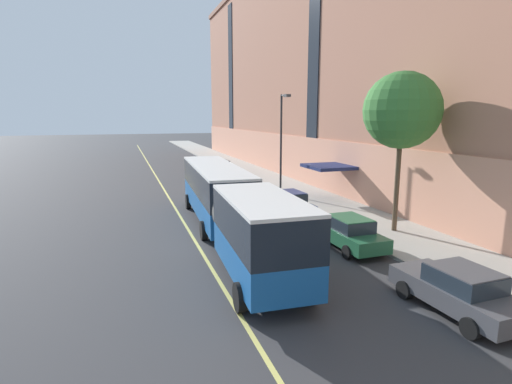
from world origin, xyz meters
TOP-DOWN VIEW (x-y plane):
  - ground_plane at (0.00, 0.00)m, footprint 260.00×260.00m
  - sidewalk at (9.32, 3.00)m, footprint 4.91×160.00m
  - city_bus at (0.59, 0.82)m, footprint 3.58×18.65m
  - parked_car_navy_0 at (5.59, 4.56)m, footprint 2.12×4.76m
  - parked_car_darkgray_2 at (5.65, -9.30)m, footprint 2.14×4.50m
  - parked_car_darkgray_3 at (5.80, 23.84)m, footprint 2.04×4.42m
  - parked_car_green_5 at (5.75, -2.40)m, footprint 1.96×4.80m
  - street_tree_mid_block at (9.50, -1.08)m, footprint 3.98×3.98m
  - street_lamp at (7.47, 10.28)m, footprint 0.36×1.48m
  - lane_centerline at (-1.11, 3.00)m, footprint 0.16×140.00m

SIDE VIEW (x-z plane):
  - ground_plane at x=0.00m, z-range 0.00..0.00m
  - lane_centerline at x=-1.11m, z-range 0.00..0.01m
  - sidewalk at x=9.32m, z-range 0.00..0.15m
  - parked_car_darkgray_3 at x=5.80m, z-range 0.00..1.56m
  - parked_car_darkgray_2 at x=5.65m, z-range 0.00..1.56m
  - parked_car_green_5 at x=5.75m, z-range 0.00..1.56m
  - parked_car_navy_0 at x=5.59m, z-range 0.00..1.56m
  - city_bus at x=0.59m, z-range 0.29..3.73m
  - street_lamp at x=7.47m, z-range 0.95..8.74m
  - street_tree_mid_block at x=9.50m, z-range 2.35..10.79m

